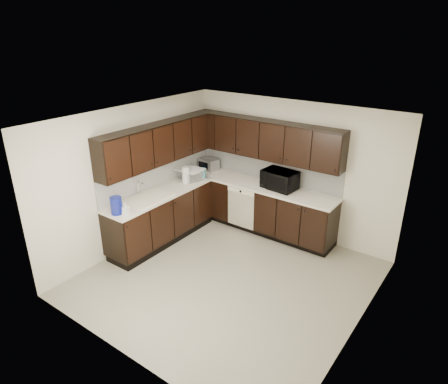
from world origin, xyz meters
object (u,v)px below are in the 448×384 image
object	(u,v)px
sink	(147,202)
blue_pitcher	(116,206)
toaster_oven	(209,164)
microwave	(279,180)
storage_bin	(190,174)

from	to	relation	value
sink	blue_pitcher	xyz separation A→B (m)	(0.04, -0.69, 0.20)
sink	toaster_oven	distance (m)	1.80
microwave	toaster_oven	xyz separation A→B (m)	(-1.67, 0.06, -0.05)
sink	toaster_oven	xyz separation A→B (m)	(-0.07, 1.79, 0.17)
microwave	storage_bin	world-z (taller)	microwave
sink	microwave	distance (m)	2.37
storage_bin	blue_pitcher	size ratio (longest dim) A/B	1.76
sink	blue_pitcher	world-z (taller)	blue_pitcher
storage_bin	blue_pitcher	xyz separation A→B (m)	(0.08, -1.85, 0.04)
sink	toaster_oven	size ratio (longest dim) A/B	2.24
sink	storage_bin	bearing A→B (deg)	91.82
storage_bin	sink	bearing A→B (deg)	-88.18
microwave	storage_bin	size ratio (longest dim) A/B	1.25
toaster_oven	storage_bin	bearing A→B (deg)	-80.24
sink	microwave	bearing A→B (deg)	47.32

